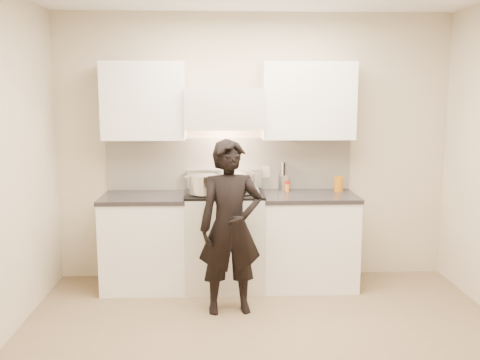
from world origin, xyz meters
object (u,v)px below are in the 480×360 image
(stove, at_px, (225,239))
(counter_right, at_px, (308,239))
(person, at_px, (230,227))
(wok, at_px, (237,179))
(utensil_crock, at_px, (284,181))

(stove, distance_m, counter_right, 0.83)
(stove, relative_size, person, 0.63)
(wok, distance_m, person, 0.81)
(utensil_crock, bearing_deg, person, -122.27)
(counter_right, xyz_separation_m, utensil_crock, (-0.22, 0.24, 0.55))
(stove, height_order, utensil_crock, utensil_crock)
(counter_right, distance_m, utensil_crock, 0.64)
(person, bearing_deg, stove, 86.67)
(stove, bearing_deg, wok, 37.14)
(utensil_crock, bearing_deg, stove, -158.38)
(counter_right, relative_size, wok, 1.99)
(counter_right, xyz_separation_m, person, (-0.79, -0.66, 0.30))
(stove, relative_size, counter_right, 1.04)
(stove, relative_size, wok, 2.07)
(counter_right, height_order, utensil_crock, utensil_crock)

